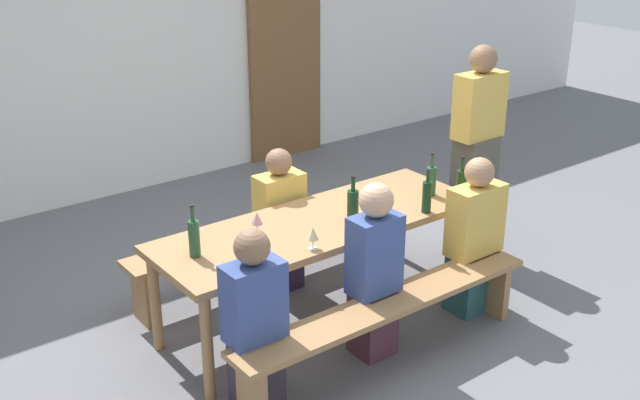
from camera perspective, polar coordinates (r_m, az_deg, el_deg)
The scene contains 18 objects.
ground_plane at distance 5.55m, azimuth -0.00°, elevation -8.61°, with size 24.00×24.00×0.00m, color slate.
back_wall at distance 7.63m, azimuth -14.92°, elevation 12.18°, with size 14.00×0.20×3.20m, color white.
wooden_door at distance 8.49m, azimuth -2.56°, elevation 10.09°, with size 0.90×0.06×2.10m, color brown.
tasting_table at distance 5.24m, azimuth -0.00°, elevation -2.26°, with size 2.32×0.79×0.75m.
bench_near at distance 4.91m, azimuth 4.99°, elevation -8.31°, with size 2.22×0.30×0.45m.
bench_far at distance 5.89m, azimuth -4.12°, elevation -2.79°, with size 2.22×0.30×0.45m.
wine_bottle_0 at distance 5.65m, azimuth 8.17°, elevation 1.46°, with size 0.07×0.07×0.32m.
wine_bottle_1 at distance 5.61m, azimuth 10.34°, elevation 1.19°, with size 0.07×0.07×0.32m.
wine_bottle_2 at distance 4.73m, azimuth -9.24°, elevation -2.73°, with size 0.07×0.07×0.34m.
wine_bottle_3 at distance 5.15m, azimuth 2.43°, elevation -0.38°, with size 0.08×0.08×0.33m.
wine_bottle_4 at distance 5.34m, azimuth 7.86°, elevation 0.28°, with size 0.06×0.06×0.31m.
wine_glass_0 at distance 4.77m, azimuth -0.54°, elevation -2.52°, with size 0.08×0.08×0.15m.
wine_glass_1 at distance 4.93m, azimuth -4.66°, elevation -1.42°, with size 0.07×0.07×0.18m.
seated_guest_near_0 at distance 4.46m, azimuth -4.81°, elevation -9.03°, with size 0.34×0.24×1.13m.
seated_guest_near_1 at distance 4.91m, azimuth 3.99°, elevation -5.38°, with size 0.33×0.24×1.18m.
seated_guest_near_2 at distance 5.52m, azimuth 11.24°, elevation -2.90°, with size 0.41×0.24×1.15m.
seated_guest_far_0 at distance 5.73m, azimuth -2.96°, elevation -1.71°, with size 0.35×0.24×1.10m.
standing_host at distance 6.28m, azimuth 11.36°, elevation 3.19°, with size 0.41×0.24×1.72m.
Camera 1 is at (-2.88, -3.78, 2.87)m, focal length 43.54 mm.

